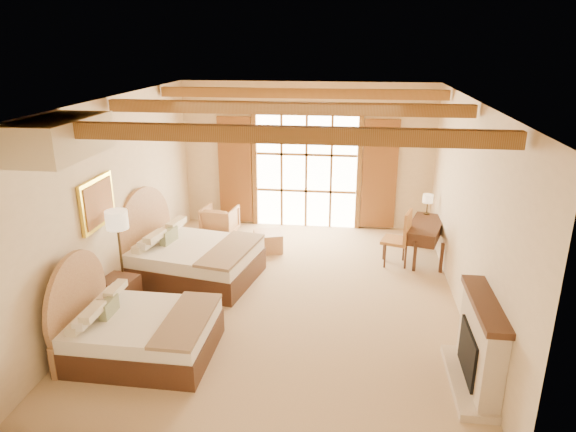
% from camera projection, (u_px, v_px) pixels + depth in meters
% --- Properties ---
extents(floor, '(7.00, 7.00, 0.00)m').
position_uv_depth(floor, '(286.00, 296.00, 8.51)').
color(floor, tan).
rests_on(floor, ground).
extents(wall_back, '(5.50, 0.00, 5.50)m').
position_uv_depth(wall_back, '(307.00, 156.00, 11.27)').
color(wall_back, beige).
rests_on(wall_back, ground).
extents(wall_left, '(0.00, 7.00, 7.00)m').
position_uv_depth(wall_left, '(118.00, 198.00, 8.32)').
color(wall_left, beige).
rests_on(wall_left, ground).
extents(wall_right, '(0.00, 7.00, 7.00)m').
position_uv_depth(wall_right, '(468.00, 211.00, 7.66)').
color(wall_right, beige).
rests_on(wall_right, ground).
extents(ceiling, '(7.00, 7.00, 0.00)m').
position_uv_depth(ceiling, '(286.00, 100.00, 7.47)').
color(ceiling, '#BC7E35').
rests_on(ceiling, ground).
extents(ceiling_beams, '(5.39, 4.60, 0.18)m').
position_uv_depth(ceiling_beams, '(286.00, 108.00, 7.51)').
color(ceiling_beams, olive).
rests_on(ceiling_beams, ceiling).
extents(french_doors, '(3.95, 0.08, 2.60)m').
position_uv_depth(french_doors, '(306.00, 172.00, 11.33)').
color(french_doors, white).
rests_on(french_doors, ground).
extents(fireplace, '(0.46, 1.40, 1.16)m').
position_uv_depth(fireplace, '(478.00, 349.00, 6.16)').
color(fireplace, beige).
rests_on(fireplace, ground).
extents(painting, '(0.06, 0.95, 0.75)m').
position_uv_depth(painting, '(98.00, 203.00, 7.56)').
color(painting, yellow).
rests_on(painting, wall_left).
extents(canopy_valance, '(0.70, 1.40, 0.45)m').
position_uv_depth(canopy_valance, '(59.00, 138.00, 5.96)').
color(canopy_valance, '#F3E2C7').
rests_on(canopy_valance, ceiling).
extents(bed_near, '(1.88, 1.47, 1.23)m').
position_uv_depth(bed_near, '(132.00, 329.00, 6.85)').
color(bed_near, '#45261A').
rests_on(bed_near, floor).
extents(bed_far, '(2.36, 1.94, 1.38)m').
position_uv_depth(bed_far, '(186.00, 256.00, 9.03)').
color(bed_far, '#45261A').
rests_on(bed_far, floor).
extents(nightstand, '(0.57, 0.57, 0.59)m').
position_uv_depth(nightstand, '(120.00, 296.00, 7.89)').
color(nightstand, '#45261A').
rests_on(nightstand, floor).
extents(floor_lamp, '(0.34, 0.34, 1.59)m').
position_uv_depth(floor_lamp, '(117.00, 226.00, 7.78)').
color(floor_lamp, '#3B2F1B').
rests_on(floor_lamp, floor).
extents(armchair, '(0.77, 0.78, 0.64)m').
position_uv_depth(armchair, '(220.00, 221.00, 11.09)').
color(armchair, '#B28152').
rests_on(armchair, floor).
extents(ottoman, '(0.66, 0.66, 0.38)m').
position_uv_depth(ottoman, '(268.00, 241.00, 10.29)').
color(ottoman, tan).
rests_on(ottoman, floor).
extents(desk, '(0.93, 1.44, 0.72)m').
position_uv_depth(desk, '(424.00, 240.00, 9.87)').
color(desk, '#45261A').
rests_on(desk, floor).
extents(desk_chair, '(0.60, 0.59, 1.07)m').
position_uv_depth(desk_chair, '(396.00, 248.00, 9.63)').
color(desk_chair, '#AB5E36').
rests_on(desk_chair, floor).
extents(desk_lamp, '(0.20, 0.20, 0.41)m').
position_uv_depth(desk_lamp, '(428.00, 199.00, 10.18)').
color(desk_lamp, '#3B2F1B').
rests_on(desk_lamp, desk).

